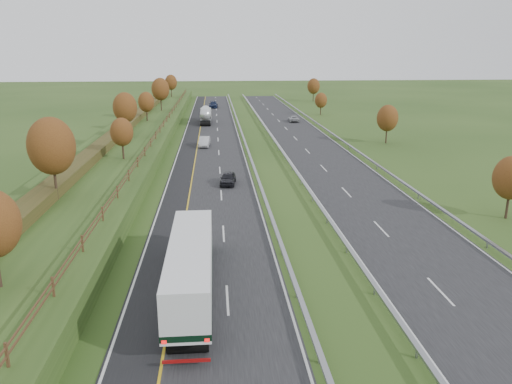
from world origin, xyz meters
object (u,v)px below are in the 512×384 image
car_dark_near (228,178)px  car_silver_mid (204,142)px  car_small_far (213,105)px  road_tanker (206,114)px  car_oncoming (294,119)px  box_lorry (191,263)px

car_dark_near → car_silver_mid: car_silver_mid is taller
car_dark_near → car_silver_mid: bearing=104.0°
car_small_far → car_dark_near: bearing=-87.2°
car_silver_mid → car_small_far: bearing=92.0°
road_tanker → car_silver_mid: 28.33m
car_dark_near → car_small_far: car_small_far is taller
car_dark_near → car_silver_mid: size_ratio=0.88×
car_silver_mid → car_oncoming: car_silver_mid is taller
car_silver_mid → car_oncoming: bearing=59.5°
road_tanker → car_dark_near: road_tanker is taller
car_small_far → car_silver_mid: bearing=-89.8°
road_tanker → car_silver_mid: bearing=-89.7°
car_oncoming → car_silver_mid: bearing=59.4°
car_small_far → car_oncoming: car_small_far is taller
box_lorry → car_oncoming: bearing=76.6°
box_lorry → car_oncoming: box_lorry is taller
box_lorry → car_small_far: (1.46, 111.59, -1.46)m
car_silver_mid → car_oncoming: 34.76m
car_dark_near → box_lorry: bearing=-89.6°
road_tanker → car_oncoming: bearing=1.4°
box_lorry → car_dark_near: size_ratio=3.85×
road_tanker → car_small_far: road_tanker is taller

